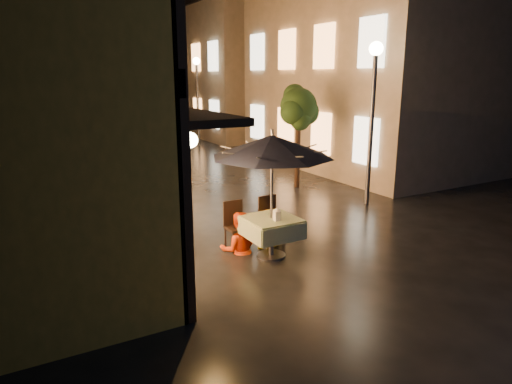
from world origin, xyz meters
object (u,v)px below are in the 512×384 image
streetlamp_near (373,95)px  table_lantern (277,213)px  bicycle_0 (155,198)px  person_orange (239,213)px  person_yellow (271,210)px  patio_umbrella (272,146)px  cafe_table (271,227)px

streetlamp_near → table_lantern: streetlamp_near is taller
streetlamp_near → bicycle_0: size_ratio=2.68×
table_lantern → bicycle_0: table_lantern is taller
person_orange → bicycle_0: person_orange is taller
streetlamp_near → person_yellow: (-3.88, -1.37, -2.19)m
streetlamp_near → person_orange: bearing=-163.5°
streetlamp_near → patio_umbrella: bearing=-155.3°
patio_umbrella → table_lantern: size_ratio=9.84×
patio_umbrella → table_lantern: patio_umbrella is taller
streetlamp_near → person_orange: (-4.61, -1.37, -2.13)m
table_lantern → streetlamp_near: bearing=26.8°
person_orange → bicycle_0: 3.32m
cafe_table → person_orange: bearing=126.3°
cafe_table → patio_umbrella: 1.56m
streetlamp_near → person_yellow: 4.66m
table_lantern → cafe_table: bearing=90.0°
cafe_table → table_lantern: (0.00, -0.19, 0.33)m
person_yellow → bicycle_0: 3.55m
table_lantern → person_yellow: size_ratio=0.17×
table_lantern → patio_umbrella: bearing=90.0°
person_orange → cafe_table: bearing=145.6°
cafe_table → table_lantern: bearing=-90.0°
cafe_table → person_orange: 0.72m
patio_umbrella → person_orange: patio_umbrella is taller
patio_umbrella → person_yellow: bearing=59.9°
table_lantern → person_orange: size_ratio=0.16×
person_orange → person_yellow: size_ratio=1.08×
streetlamp_near → patio_umbrella: size_ratio=1.72×
person_yellow → person_orange: bearing=-10.4°
cafe_table → patio_umbrella: bearing=-23.6°
table_lantern → person_yellow: 0.84m
streetlamp_near → table_lantern: size_ratio=16.92×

